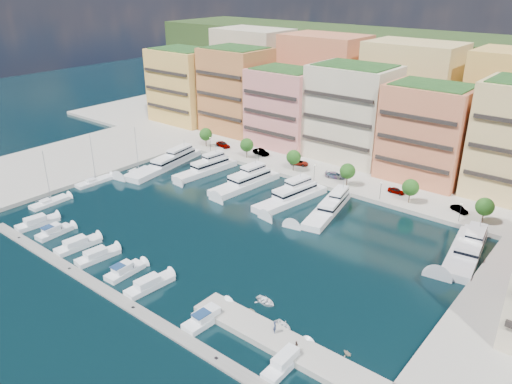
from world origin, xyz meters
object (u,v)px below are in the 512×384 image
(car_2, at_px, (299,163))
(car_4, at_px, (396,191))
(tree_2, at_px, (294,157))
(car_0, at_px, (223,144))
(lamppost_1, at_px, (258,155))
(person_1, at_px, (296,346))
(lamppost_0, at_px, (210,142))
(cruiser_2, at_px, (77,245))
(tree_5, at_px, (485,207))
(lamppost_4, at_px, (461,209))
(tender_0, at_px, (266,301))
(tree_4, at_px, (411,187))
(tree_1, at_px, (247,145))
(tender_2, at_px, (283,327))
(sailboat_1, at_px, (94,182))
(yacht_3, at_px, (293,196))
(cruiser_3, at_px, (97,256))
(sailboat_0, at_px, (49,203))
(lamppost_3, at_px, (381,188))
(cruiser_4, at_px, (125,271))
(yacht_1, at_px, (207,168))
(sailboat_2, at_px, (137,173))
(person_0, at_px, (275,327))
(lamppost_2, at_px, (314,170))
(yacht_2, at_px, (247,181))
(yacht_6, at_px, (467,249))
(cruiser_9, at_px, (287,361))
(car_1, at_px, (261,152))
(cruiser_0, at_px, (37,223))
(car_5, at_px, (459,209))
(tender_3, at_px, (347,353))
(cruiser_1, at_px, (54,232))
(cruiser_7, at_px, (208,317))
(yacht_0, at_px, (169,162))
(car_3, at_px, (335,175))
(cruiser_5, at_px, (149,285))
(tree_3, at_px, (348,171))
(yacht_4, at_px, (329,208))
(tree_0, at_px, (206,134))

(car_2, bearing_deg, car_4, -107.37)
(tree_2, height_order, car_0, tree_2)
(lamppost_1, distance_m, person_1, 73.40)
(lamppost_0, bearing_deg, cruiser_2, -72.00)
(tree_5, bearing_deg, lamppost_0, -178.27)
(lamppost_4, height_order, tender_0, lamppost_4)
(tree_4, bearing_deg, tree_1, 180.00)
(tender_2, xyz_separation_m, car_0, (-62.82, 55.19, 1.47))
(sailboat_1, bearing_deg, car_2, 50.33)
(yacht_3, xyz_separation_m, tender_0, (19.58, -35.16, -0.83))
(cruiser_3, height_order, sailboat_0, sailboat_0)
(lamppost_4, bearing_deg, lamppost_3, 180.00)
(cruiser_4, bearing_deg, tree_5, 53.32)
(yacht_1, bearing_deg, tender_0, -36.80)
(sailboat_2, xyz_separation_m, car_0, (4.42, 28.75, 1.54))
(yacht_3, distance_m, person_0, 48.31)
(lamppost_2, bearing_deg, lamppost_0, 180.00)
(yacht_2, bearing_deg, yacht_6, 0.39)
(tree_2, relative_size, lamppost_3, 1.35)
(cruiser_9, distance_m, sailboat_1, 78.32)
(tree_2, bearing_deg, car_1, 163.13)
(tree_2, distance_m, lamppost_2, 8.37)
(cruiser_0, relative_size, car_5, 2.22)
(lamppost_0, distance_m, tender_3, 88.39)
(person_1, bearing_deg, cruiser_1, -37.78)
(yacht_1, relative_size, person_0, 10.08)
(yacht_2, xyz_separation_m, sailboat_2, (-27.62, -12.24, -0.89))
(car_5, height_order, person_1, person_1)
(cruiser_7, bearing_deg, yacht_6, 61.62)
(cruiser_2, relative_size, tender_0, 2.44)
(yacht_0, relative_size, car_3, 5.40)
(lamppost_1, xyz_separation_m, car_5, (52.52, 4.61, -2.16))
(lamppost_2, relative_size, person_0, 2.16)
(cruiser_5, relative_size, car_2, 1.76)
(tender_3, relative_size, tender_0, 0.40)
(yacht_6, bearing_deg, tree_5, 95.44)
(sailboat_1, bearing_deg, cruiser_4, -27.75)
(tender_3, distance_m, car_2, 72.66)
(yacht_1, relative_size, tender_3, 13.53)
(tree_3, distance_m, person_0, 58.25)
(yacht_6, xyz_separation_m, tender_2, (-14.01, -39.05, -0.83))
(tree_2, relative_size, cruiser_9, 0.63)
(yacht_4, distance_m, person_1, 46.89)
(car_2, relative_size, car_5, 1.26)
(tree_1, xyz_separation_m, car_0, (-11.55, 2.69, -2.88))
(lamppost_3, height_order, sailboat_2, sailboat_2)
(tree_0, distance_m, person_0, 86.98)
(yacht_3, height_order, cruiser_1, yacht_3)
(cruiser_7, xyz_separation_m, car_2, (-26.27, 62.53, 1.14))
(cruiser_5, bearing_deg, yacht_2, 109.65)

